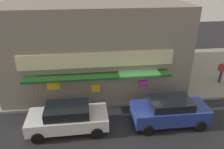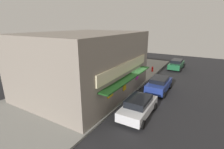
{
  "view_description": "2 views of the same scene",
  "coord_description": "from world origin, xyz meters",
  "views": [
    {
      "loc": [
        -3.14,
        -12.02,
        8.05
      ],
      "look_at": [
        -1.44,
        1.72,
        1.55
      ],
      "focal_mm": 34.97,
      "sensor_mm": 36.0,
      "label": 1
    },
    {
      "loc": [
        -15.56,
        -6.03,
        7.08
      ],
      "look_at": [
        -0.68,
        2.61,
        1.76
      ],
      "focal_mm": 26.47,
      "sensor_mm": 36.0,
      "label": 2
    }
  ],
  "objects": [
    {
      "name": "ground_plane",
      "position": [
        0.0,
        0.0,
        0.0
      ],
      "size": [
        50.36,
        50.36,
        0.0
      ],
      "primitive_type": "plane",
      "color": "#232326"
    },
    {
      "name": "sidewalk",
      "position": [
        0.0,
        5.06,
        0.09
      ],
      "size": [
        33.58,
        10.13,
        0.17
      ],
      "primitive_type": "cube",
      "color": "gray",
      "rests_on": "ground_plane"
    },
    {
      "name": "corner_building",
      "position": [
        -2.52,
        4.68,
        3.22
      ],
      "size": [
        12.21,
        9.92,
        6.08
      ],
      "color": "gray",
      "rests_on": "sidewalk"
    },
    {
      "name": "traffic_light",
      "position": [
        2.8,
        0.72,
        3.83
      ],
      "size": [
        0.32,
        0.58,
        5.75
      ],
      "color": "black",
      "rests_on": "sidewalk"
    },
    {
      "name": "fire_hydrant",
      "position": [
        8.25,
        0.74,
        0.54
      ],
      "size": [
        0.53,
        0.29,
        0.76
      ],
      "color": "red",
      "rests_on": "sidewalk"
    },
    {
      "name": "trash_can",
      "position": [
        -2.03,
        1.7,
        0.58
      ],
      "size": [
        0.46,
        0.46,
        0.81
      ],
      "primitive_type": "cylinder",
      "color": "#2D2D2D",
      "rests_on": "sidewalk"
    },
    {
      "name": "pedestrian",
      "position": [
        7.21,
        2.25,
        1.14
      ],
      "size": [
        0.57,
        0.45,
        1.74
      ],
      "color": "navy",
      "rests_on": "sidewalk"
    },
    {
      "name": "potted_plant_by_doorway",
      "position": [
        -4.96,
        1.54,
        0.82
      ],
      "size": [
        0.74,
        0.74,
        1.1
      ],
      "color": "gray",
      "rests_on": "sidewalk"
    },
    {
      "name": "potted_plant_by_window",
      "position": [
        -3.78,
        1.61,
        0.61
      ],
      "size": [
        0.51,
        0.51,
        0.83
      ],
      "color": "gray",
      "rests_on": "sidewalk"
    },
    {
      "name": "parked_car_white",
      "position": [
        -4.34,
        -1.94,
        0.8
      ],
      "size": [
        4.37,
        2.11,
        1.54
      ],
      "color": "silver",
      "rests_on": "ground_plane"
    },
    {
      "name": "parked_car_green",
      "position": [
        12.16,
        -2.03,
        0.81
      ],
      "size": [
        4.61,
        2.11,
        1.56
      ],
      "color": "#1E6038",
      "rests_on": "ground_plane"
    },
    {
      "name": "parked_car_blue",
      "position": [
        1.43,
        -2.05,
        0.83
      ],
      "size": [
        4.29,
        2.11,
        1.58
      ],
      "color": "navy",
      "rests_on": "ground_plane"
    }
  ]
}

